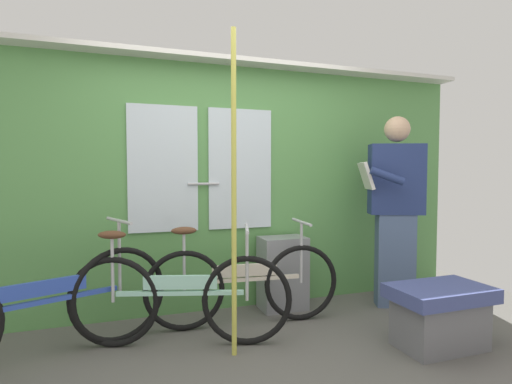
# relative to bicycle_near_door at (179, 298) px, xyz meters

# --- Properties ---
(ground_plane) EXTENTS (5.94, 4.27, 0.04)m
(ground_plane) POSITION_rel_bicycle_near_door_xyz_m (0.52, -0.62, -0.38)
(ground_plane) COLOR #56544F
(train_door_wall) EXTENTS (4.94, 0.28, 2.28)m
(train_door_wall) POSITION_rel_bicycle_near_door_xyz_m (0.51, 0.71, 0.83)
(train_door_wall) COLOR #56934C
(train_door_wall) RESTS_ON ground_plane
(bicycle_near_door) EXTENTS (1.57, 0.61, 0.87)m
(bicycle_near_door) POSITION_rel_bicycle_near_door_xyz_m (0.00, 0.00, 0.00)
(bicycle_near_door) COLOR black
(bicycle_near_door) RESTS_ON ground_plane
(bicycle_leaning_behind) EXTENTS (1.70, 0.76, 0.92)m
(bicycle_leaning_behind) POSITION_rel_bicycle_near_door_xyz_m (-0.92, 0.01, 0.02)
(bicycle_leaning_behind) COLOR black
(bicycle_leaning_behind) RESTS_ON ground_plane
(bicycle_by_pole) EXTENTS (1.63, 0.44, 0.86)m
(bicycle_by_pole) POSITION_rel_bicycle_near_door_xyz_m (0.56, 0.22, -0.01)
(bicycle_by_pole) COLOR black
(bicycle_by_pole) RESTS_ON ground_plane
(passenger_reading_newspaper) EXTENTS (0.64, 0.59, 1.78)m
(passenger_reading_newspaper) POSITION_rel_bicycle_near_door_xyz_m (2.05, 0.22, 0.59)
(passenger_reading_newspaper) COLOR slate
(passenger_reading_newspaper) RESTS_ON ground_plane
(trash_bin_by_wall) EXTENTS (0.42, 0.28, 0.67)m
(trash_bin_by_wall) POSITION_rel_bicycle_near_door_xyz_m (1.03, 0.50, -0.02)
(trash_bin_by_wall) COLOR gray
(trash_bin_by_wall) RESTS_ON ground_plane
(handrail_pole) EXTENTS (0.04, 0.04, 2.24)m
(handrail_pole) POSITION_rel_bicycle_near_door_xyz_m (0.34, -0.27, 0.76)
(handrail_pole) COLOR #C6C14C
(handrail_pole) RESTS_ON ground_plane
(bench_seat_corner) EXTENTS (0.70, 0.44, 0.45)m
(bench_seat_corner) POSITION_rel_bicycle_near_door_xyz_m (1.77, -0.65, -0.12)
(bench_seat_corner) COLOR #3D477F
(bench_seat_corner) RESTS_ON ground_plane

